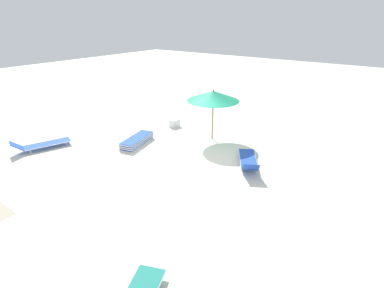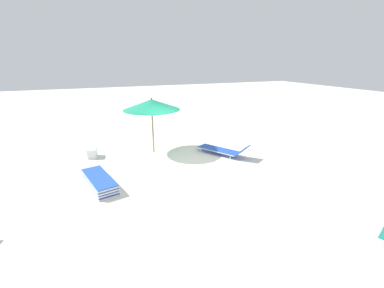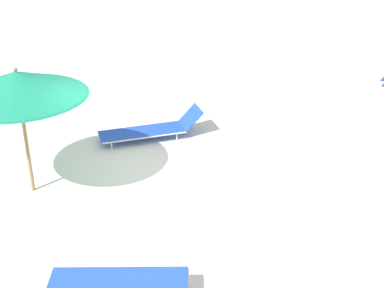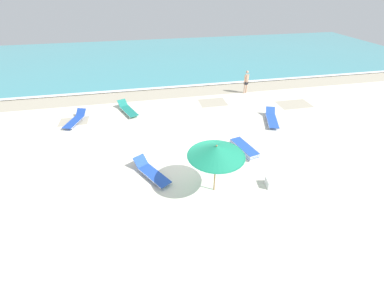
{
  "view_description": "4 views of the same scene",
  "coord_description": "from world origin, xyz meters",
  "px_view_note": "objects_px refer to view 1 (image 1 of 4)",
  "views": [
    {
      "loc": [
        -5.89,
        8.86,
        5.19
      ],
      "look_at": [
        -0.08,
        0.92,
        0.97
      ],
      "focal_mm": 28.0,
      "sensor_mm": 36.0,
      "label": 1
    },
    {
      "loc": [
        3.23,
        8.19,
        3.73
      ],
      "look_at": [
        0.24,
        0.86,
        1.11
      ],
      "focal_mm": 24.0,
      "sensor_mm": 36.0,
      "label": 2
    },
    {
      "loc": [
        8.22,
        2.67,
        4.98
      ],
      "look_at": [
        -0.11,
        0.76,
        0.75
      ],
      "focal_mm": 50.0,
      "sensor_mm": 36.0,
      "label": 3
    },
    {
      "loc": [
        -1.71,
        -9.68,
        7.63
      ],
      "look_at": [
        0.44,
        0.65,
        0.74
      ],
      "focal_mm": 24.0,
      "sensor_mm": 36.0,
      "label": 4
    }
  ],
  "objects_px": {
    "beach_umbrella": "(213,96)",
    "cooler_box": "(175,123)",
    "lounger_stack": "(137,141)",
    "sun_lounger_under_umbrella": "(41,144)",
    "sun_lounger_near_water_right": "(248,161)"
  },
  "relations": [
    {
      "from": "sun_lounger_under_umbrella",
      "to": "cooler_box",
      "type": "relative_size",
      "value": 4.29
    },
    {
      "from": "sun_lounger_near_water_right",
      "to": "lounger_stack",
      "type": "bearing_deg",
      "value": -19.1
    },
    {
      "from": "sun_lounger_near_water_right",
      "to": "cooler_box",
      "type": "relative_size",
      "value": 4.02
    },
    {
      "from": "lounger_stack",
      "to": "cooler_box",
      "type": "relative_size",
      "value": 3.58
    },
    {
      "from": "sun_lounger_under_umbrella",
      "to": "lounger_stack",
      "type": "bearing_deg",
      "value": -117.71
    },
    {
      "from": "sun_lounger_under_umbrella",
      "to": "beach_umbrella",
      "type": "bearing_deg",
      "value": -116.18
    },
    {
      "from": "beach_umbrella",
      "to": "lounger_stack",
      "type": "relative_size",
      "value": 1.17
    },
    {
      "from": "sun_lounger_under_umbrella",
      "to": "sun_lounger_near_water_right",
      "type": "distance_m",
      "value": 8.61
    },
    {
      "from": "lounger_stack",
      "to": "sun_lounger_under_umbrella",
      "type": "height_order",
      "value": "sun_lounger_under_umbrella"
    },
    {
      "from": "sun_lounger_near_water_right",
      "to": "cooler_box",
      "type": "xyz_separation_m",
      "value": [
        4.98,
        -1.73,
        -0.03
      ]
    },
    {
      "from": "cooler_box",
      "to": "lounger_stack",
      "type": "bearing_deg",
      "value": -169.18
    },
    {
      "from": "beach_umbrella",
      "to": "lounger_stack",
      "type": "xyz_separation_m",
      "value": [
        2.32,
        2.46,
        -1.84
      ]
    },
    {
      "from": "beach_umbrella",
      "to": "cooler_box",
      "type": "bearing_deg",
      "value": -6.45
    },
    {
      "from": "cooler_box",
      "to": "sun_lounger_under_umbrella",
      "type": "bearing_deg",
      "value": 161.37
    },
    {
      "from": "sun_lounger_near_water_right",
      "to": "sun_lounger_under_umbrella",
      "type": "bearing_deg",
      "value": -5.07
    }
  ]
}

